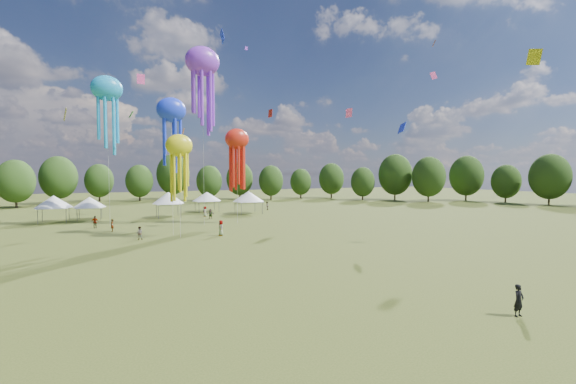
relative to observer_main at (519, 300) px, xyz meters
name	(u,v)px	position (x,y,z in m)	size (l,w,h in m)	color
ground	(361,342)	(-9.36, 1.12, -0.85)	(300.00, 300.00, 0.00)	#384416
observer_main	(519,300)	(0.00, 0.00, 0.00)	(0.62, 0.41, 1.70)	black
spectator_near	(139,233)	(-17.10, 32.48, -0.08)	(0.75, 0.58, 1.54)	gray
spectators_far	(205,215)	(-6.41, 47.54, 0.01)	(32.04, 27.72, 1.89)	gray
festival_tents	(168,198)	(-11.36, 55.13, 2.34)	(36.91, 12.76, 4.44)	#47474C
show_kites	(180,109)	(-11.16, 40.63, 15.81)	(21.47, 16.44, 25.97)	#1C37FC
small_kites	(181,23)	(-10.41, 43.43, 28.70)	(75.08, 62.60, 42.25)	#1C37FC
treeline	(152,179)	(-13.23, 63.63, 5.69)	(201.57, 95.24, 13.43)	#38281C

